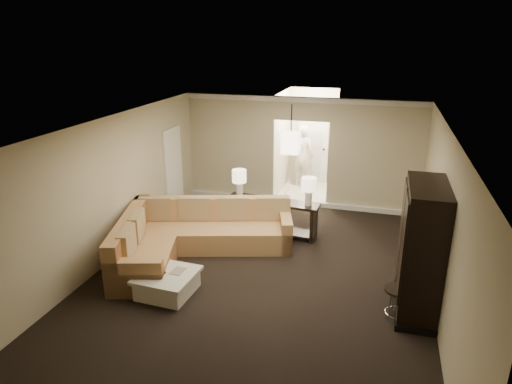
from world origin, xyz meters
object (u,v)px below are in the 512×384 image
(sectional_sofa, at_px, (191,236))
(drink_table, at_px, (397,297))
(armoire, at_px, (420,252))
(coffee_table, at_px, (167,283))
(console_table, at_px, (273,214))
(person, at_px, (303,152))

(sectional_sofa, relative_size, drink_table, 6.72)
(armoire, distance_m, drink_table, 0.80)
(coffee_table, height_order, drink_table, drink_table)
(console_table, relative_size, drink_table, 4.05)
(coffee_table, bearing_deg, armoire, 9.41)
(armoire, relative_size, person, 1.07)
(drink_table, relative_size, person, 0.26)
(armoire, bearing_deg, console_table, 142.74)
(coffee_table, xyz_separation_m, console_table, (1.16, 2.90, 0.28))
(armoire, bearing_deg, coffee_table, -170.59)
(drink_table, bearing_deg, coffee_table, -175.33)
(sectional_sofa, height_order, console_table, sectional_sofa)
(drink_table, bearing_deg, armoire, 51.61)
(sectional_sofa, height_order, person, person)
(coffee_table, relative_size, console_table, 0.48)
(console_table, bearing_deg, sectional_sofa, -128.17)
(coffee_table, bearing_deg, person, 79.84)
(sectional_sofa, xyz_separation_m, coffee_table, (0.19, -1.48, -0.20))
(sectional_sofa, relative_size, coffee_table, 3.49)
(console_table, bearing_deg, person, 95.41)
(console_table, height_order, person, person)
(coffee_table, relative_size, armoire, 0.47)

